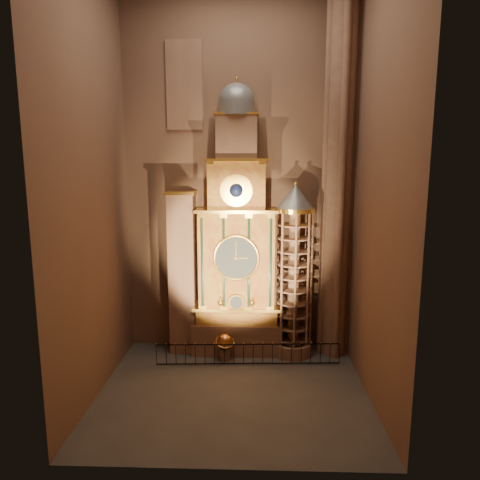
{
  "coord_description": "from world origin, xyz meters",
  "views": [
    {
      "loc": [
        1.05,
        -20.89,
        11.64
      ],
      "look_at": [
        0.26,
        3.0,
        7.56
      ],
      "focal_mm": 32.0,
      "sensor_mm": 36.0,
      "label": 1
    }
  ],
  "objects_px": {
    "portrait_tower": "(183,272)",
    "stair_turret": "(294,272)",
    "iron_railing": "(248,354)",
    "celestial_globe": "(225,344)",
    "astronomical_clock": "(237,249)"
  },
  "relations": [
    {
      "from": "astronomical_clock",
      "to": "iron_railing",
      "type": "xyz_separation_m",
      "value": [
        0.76,
        -2.04,
        -5.98
      ]
    },
    {
      "from": "celestial_globe",
      "to": "iron_railing",
      "type": "xyz_separation_m",
      "value": [
        1.44,
        -0.68,
        -0.31
      ]
    },
    {
      "from": "celestial_globe",
      "to": "iron_railing",
      "type": "height_order",
      "value": "celestial_globe"
    },
    {
      "from": "astronomical_clock",
      "to": "stair_turret",
      "type": "height_order",
      "value": "astronomical_clock"
    },
    {
      "from": "portrait_tower",
      "to": "celestial_globe",
      "type": "distance_m",
      "value": 5.15
    },
    {
      "from": "iron_railing",
      "to": "stair_turret",
      "type": "bearing_deg",
      "value": 32.92
    },
    {
      "from": "astronomical_clock",
      "to": "iron_railing",
      "type": "bearing_deg",
      "value": -69.67
    },
    {
      "from": "stair_turret",
      "to": "celestial_globe",
      "type": "height_order",
      "value": "stair_turret"
    },
    {
      "from": "stair_turret",
      "to": "iron_railing",
      "type": "distance_m",
      "value": 5.62
    },
    {
      "from": "portrait_tower",
      "to": "iron_railing",
      "type": "relative_size",
      "value": 0.94
    },
    {
      "from": "portrait_tower",
      "to": "astronomical_clock",
      "type": "bearing_deg",
      "value": -0.29
    },
    {
      "from": "astronomical_clock",
      "to": "celestial_globe",
      "type": "height_order",
      "value": "astronomical_clock"
    },
    {
      "from": "celestial_globe",
      "to": "stair_turret",
      "type": "bearing_deg",
      "value": 14.74
    },
    {
      "from": "astronomical_clock",
      "to": "portrait_tower",
      "type": "bearing_deg",
      "value": 179.71
    },
    {
      "from": "portrait_tower",
      "to": "stair_turret",
      "type": "relative_size",
      "value": 0.94
    }
  ]
}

